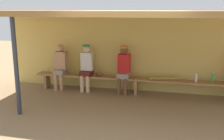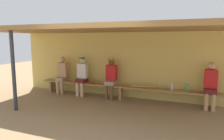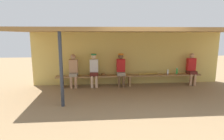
{
  "view_description": "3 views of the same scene",
  "coord_description": "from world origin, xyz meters",
  "px_view_note": "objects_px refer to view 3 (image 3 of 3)",
  "views": [
    {
      "loc": [
        1.0,
        -5.62,
        2.36
      ],
      "look_at": [
        -0.6,
        1.13,
        0.76
      ],
      "focal_mm": 42.55,
      "sensor_mm": 36.0,
      "label": 1
    },
    {
      "loc": [
        2.18,
        -4.76,
        1.95
      ],
      "look_at": [
        -0.2,
        1.24,
        1.01
      ],
      "focal_mm": 33.36,
      "sensor_mm": 36.0,
      "label": 2
    },
    {
      "loc": [
        -1.37,
        -6.03,
        2.12
      ],
      "look_at": [
        -0.75,
        1.33,
        0.72
      ],
      "focal_mm": 30.44,
      "sensor_mm": 36.0,
      "label": 3
    }
  ],
  "objects_px": {
    "baseball_bat": "(148,74)",
    "water_bottle_clear": "(177,71)",
    "player_in_blue": "(121,68)",
    "player_shirtless_tan": "(94,69)",
    "support_post": "(61,70)",
    "bench": "(130,77)",
    "water_bottle_blue": "(168,72)",
    "player_middle": "(192,68)",
    "baseball_glove_worn": "(103,74)",
    "player_near_post": "(73,69)"
  },
  "relations": [
    {
      "from": "baseball_bat",
      "to": "water_bottle_clear",
      "type": "bearing_deg",
      "value": -11.52
    },
    {
      "from": "water_bottle_clear",
      "to": "baseball_bat",
      "type": "xyz_separation_m",
      "value": [
        -1.24,
        -0.03,
        -0.09
      ]
    },
    {
      "from": "player_in_blue",
      "to": "player_shirtless_tan",
      "type": "height_order",
      "value": "same"
    },
    {
      "from": "support_post",
      "to": "baseball_bat",
      "type": "distance_m",
      "value": 3.85
    },
    {
      "from": "player_shirtless_tan",
      "to": "bench",
      "type": "bearing_deg",
      "value": -0.14
    },
    {
      "from": "water_bottle_blue",
      "to": "baseball_bat",
      "type": "height_order",
      "value": "water_bottle_blue"
    },
    {
      "from": "player_middle",
      "to": "baseball_bat",
      "type": "xyz_separation_m",
      "value": [
        -1.86,
        -0.0,
        -0.24
      ]
    },
    {
      "from": "baseball_glove_worn",
      "to": "support_post",
      "type": "bearing_deg",
      "value": 91.12
    },
    {
      "from": "player_middle",
      "to": "player_shirtless_tan",
      "type": "distance_m",
      "value": 4.11
    },
    {
      "from": "water_bottle_blue",
      "to": "water_bottle_clear",
      "type": "relative_size",
      "value": 0.84
    },
    {
      "from": "player_middle",
      "to": "player_shirtless_tan",
      "type": "relative_size",
      "value": 0.99
    },
    {
      "from": "player_middle",
      "to": "baseball_glove_worn",
      "type": "xyz_separation_m",
      "value": [
        -3.73,
        0.02,
        -0.22
      ]
    },
    {
      "from": "player_shirtless_tan",
      "to": "baseball_glove_worn",
      "type": "bearing_deg",
      "value": 2.25
    },
    {
      "from": "water_bottle_blue",
      "to": "baseball_bat",
      "type": "distance_m",
      "value": 0.82
    },
    {
      "from": "baseball_glove_worn",
      "to": "bench",
      "type": "bearing_deg",
      "value": -148.36
    },
    {
      "from": "support_post",
      "to": "water_bottle_clear",
      "type": "distance_m",
      "value": 4.92
    },
    {
      "from": "player_near_post",
      "to": "water_bottle_clear",
      "type": "relative_size",
      "value": 5.06
    },
    {
      "from": "water_bottle_clear",
      "to": "baseball_glove_worn",
      "type": "relative_size",
      "value": 1.1
    },
    {
      "from": "baseball_bat",
      "to": "player_shirtless_tan",
      "type": "bearing_deg",
      "value": 166.8
    },
    {
      "from": "support_post",
      "to": "baseball_glove_worn",
      "type": "bearing_deg",
      "value": 58.49
    },
    {
      "from": "water_bottle_blue",
      "to": "baseball_bat",
      "type": "relative_size",
      "value": 0.26
    },
    {
      "from": "support_post",
      "to": "water_bottle_blue",
      "type": "distance_m",
      "value": 4.52
    },
    {
      "from": "player_middle",
      "to": "water_bottle_clear",
      "type": "distance_m",
      "value": 0.64
    },
    {
      "from": "water_bottle_blue",
      "to": "baseball_glove_worn",
      "type": "height_order",
      "value": "water_bottle_blue"
    },
    {
      "from": "player_in_blue",
      "to": "water_bottle_blue",
      "type": "height_order",
      "value": "player_in_blue"
    },
    {
      "from": "bench",
      "to": "player_in_blue",
      "type": "xyz_separation_m",
      "value": [
        -0.37,
        0.0,
        0.36
      ]
    },
    {
      "from": "water_bottle_blue",
      "to": "baseball_bat",
      "type": "bearing_deg",
      "value": 177.23
    },
    {
      "from": "support_post",
      "to": "baseball_bat",
      "type": "xyz_separation_m",
      "value": [
        3.17,
        2.1,
        -0.61
      ]
    },
    {
      "from": "player_shirtless_tan",
      "to": "water_bottle_blue",
      "type": "relative_size",
      "value": 6.04
    },
    {
      "from": "player_middle",
      "to": "water_bottle_clear",
      "type": "bearing_deg",
      "value": 177.1
    },
    {
      "from": "player_middle",
      "to": "player_shirtless_tan",
      "type": "bearing_deg",
      "value": 179.99
    },
    {
      "from": "bench",
      "to": "player_in_blue",
      "type": "relative_size",
      "value": 4.46
    },
    {
      "from": "player_near_post",
      "to": "bench",
      "type": "bearing_deg",
      "value": -0.08
    },
    {
      "from": "player_in_blue",
      "to": "water_bottle_clear",
      "type": "distance_m",
      "value": 2.4
    },
    {
      "from": "player_near_post",
      "to": "player_shirtless_tan",
      "type": "distance_m",
      "value": 0.82
    },
    {
      "from": "water_bottle_clear",
      "to": "baseball_glove_worn",
      "type": "xyz_separation_m",
      "value": [
        -3.11,
        -0.02,
        -0.08
      ]
    },
    {
      "from": "baseball_glove_worn",
      "to": "baseball_bat",
      "type": "xyz_separation_m",
      "value": [
        1.87,
        -0.02,
        -0.01
      ]
    },
    {
      "from": "bench",
      "to": "baseball_bat",
      "type": "distance_m",
      "value": 0.79
    },
    {
      "from": "player_middle",
      "to": "baseball_bat",
      "type": "relative_size",
      "value": 1.57
    },
    {
      "from": "player_in_blue",
      "to": "player_shirtless_tan",
      "type": "distance_m",
      "value": 1.1
    },
    {
      "from": "player_near_post",
      "to": "player_middle",
      "type": "height_order",
      "value": "same"
    },
    {
      "from": "baseball_bat",
      "to": "player_near_post",
      "type": "bearing_deg",
      "value": 166.83
    },
    {
      "from": "player_shirtless_tan",
      "to": "baseball_glove_worn",
      "type": "distance_m",
      "value": 0.45
    },
    {
      "from": "player_middle",
      "to": "baseball_bat",
      "type": "bearing_deg",
      "value": -179.91
    },
    {
      "from": "support_post",
      "to": "baseball_bat",
      "type": "height_order",
      "value": "support_post"
    },
    {
      "from": "bench",
      "to": "water_bottle_blue",
      "type": "distance_m",
      "value": 1.61
    },
    {
      "from": "bench",
      "to": "player_shirtless_tan",
      "type": "bearing_deg",
      "value": 179.86
    },
    {
      "from": "player_near_post",
      "to": "player_shirtless_tan",
      "type": "xyz_separation_m",
      "value": [
        0.82,
        0.0,
        0.02
      ]
    },
    {
      "from": "water_bottle_clear",
      "to": "water_bottle_blue",
      "type": "bearing_deg",
      "value": -170.1
    },
    {
      "from": "player_middle",
      "to": "player_in_blue",
      "type": "bearing_deg",
      "value": 179.99
    }
  ]
}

